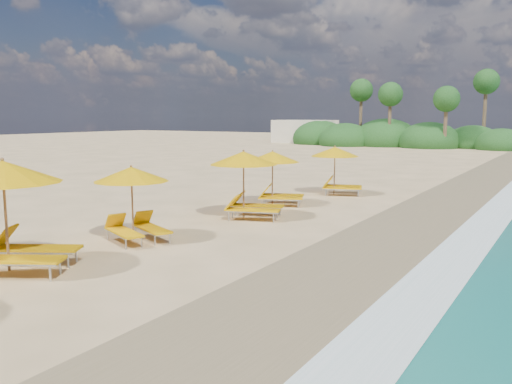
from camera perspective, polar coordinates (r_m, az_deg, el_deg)
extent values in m
plane|color=#D4B17C|center=(15.57, 0.00, -4.38)|extent=(160.00, 160.00, 0.00)
cube|color=#887351|center=(13.97, 14.24, -6.07)|extent=(4.00, 160.00, 0.01)
cube|color=white|center=(13.62, 20.32, -6.59)|extent=(1.20, 160.00, 0.01)
cylinder|color=olive|center=(12.80, -25.01, -2.45)|extent=(0.06, 0.06, 2.38)
cone|color=#DA9E04|center=(12.67, -25.28, 1.96)|extent=(3.33, 3.33, 0.48)
sphere|color=olive|center=(12.64, -25.35, 3.16)|extent=(0.09, 0.09, 0.09)
cylinder|color=olive|center=(14.96, -12.99, -1.25)|extent=(0.05, 0.05, 1.97)
cone|color=#DA9E04|center=(14.85, -13.09, 1.86)|extent=(2.67, 2.67, 0.40)
sphere|color=olive|center=(14.83, -13.12, 2.71)|extent=(0.07, 0.07, 0.07)
cylinder|color=olive|center=(17.69, -1.32, 0.71)|extent=(0.05, 0.05, 2.17)
cone|color=#DA9E04|center=(17.60, -1.33, 3.63)|extent=(2.86, 2.86, 0.44)
sphere|color=olive|center=(17.58, -1.33, 4.41)|extent=(0.08, 0.08, 0.08)
cylinder|color=olive|center=(20.32, 1.75, 1.43)|extent=(0.05, 0.05, 2.00)
cone|color=#DA9E04|center=(20.24, 1.76, 3.76)|extent=(2.70, 2.70, 0.40)
sphere|color=olive|center=(20.23, 1.76, 4.39)|extent=(0.07, 0.07, 0.07)
cylinder|color=olive|center=(23.29, 8.32, 2.21)|extent=(0.05, 0.05, 2.01)
cone|color=#DA9E04|center=(23.22, 8.36, 4.26)|extent=(2.64, 2.64, 0.40)
sphere|color=olive|center=(23.21, 8.38, 4.81)|extent=(0.07, 0.07, 0.07)
ellipsoid|color=#163D14|center=(59.69, 17.88, 5.10)|extent=(6.40, 6.40, 4.16)
ellipsoid|color=#163D14|center=(62.00, 13.59, 5.43)|extent=(7.20, 7.20, 4.68)
ellipsoid|color=#163D14|center=(61.48, 9.45, 5.42)|extent=(6.00, 6.00, 3.90)
ellipsoid|color=#163D14|center=(60.86, 22.00, 4.88)|extent=(5.60, 5.60, 3.64)
ellipsoid|color=#163D14|center=(64.89, 6.82, 5.66)|extent=(6.60, 6.60, 4.29)
ellipsoid|color=#163D14|center=(58.47, 24.57, 4.57)|extent=(5.00, 5.00, 3.25)
cylinder|color=brown|center=(57.24, 19.45, 6.80)|extent=(0.36, 0.36, 5.00)
sphere|color=#163D14|center=(57.26, 19.57, 9.29)|extent=(2.60, 2.60, 2.60)
cylinder|color=brown|center=(59.73, 13.99, 7.34)|extent=(0.36, 0.36, 5.60)
sphere|color=#163D14|center=(59.77, 14.08, 10.02)|extent=(2.60, 2.60, 2.60)
cylinder|color=brown|center=(62.92, 11.04, 7.73)|extent=(0.36, 0.36, 6.20)
sphere|color=#163D14|center=(62.98, 11.12, 10.55)|extent=(2.60, 2.60, 2.60)
cylinder|color=brown|center=(60.64, 23.08, 7.51)|extent=(0.36, 0.36, 6.80)
sphere|color=#163D14|center=(60.74, 23.26, 10.71)|extent=(2.60, 2.60, 2.60)
cube|color=beige|center=(67.95, 5.22, 6.43)|extent=(7.00, 5.00, 2.80)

